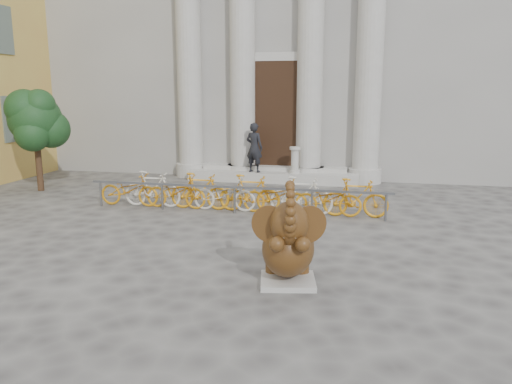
% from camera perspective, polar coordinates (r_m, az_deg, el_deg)
% --- Properties ---
extents(ground, '(80.00, 80.00, 0.00)m').
position_cam_1_polar(ground, '(9.08, -8.81, -9.14)').
color(ground, '#474442').
rests_on(ground, ground).
extents(classical_building, '(22.00, 10.70, 12.00)m').
position_cam_1_polar(classical_building, '(23.23, 4.64, 18.43)').
color(classical_building, gray).
rests_on(classical_building, ground).
extents(entrance_steps, '(6.00, 1.20, 0.36)m').
position_cam_1_polar(entrance_steps, '(17.85, 1.97, 1.84)').
color(entrance_steps, '#A8A59E').
rests_on(entrance_steps, ground).
extents(elephant_statue, '(1.19, 1.41, 1.81)m').
position_cam_1_polar(elephant_statue, '(8.29, 3.72, -6.25)').
color(elephant_statue, '#A8A59E').
rests_on(elephant_statue, ground).
extents(bike_rack, '(8.12, 0.53, 1.00)m').
position_cam_1_polar(bike_rack, '(13.33, -2.25, -0.08)').
color(bike_rack, slate).
rests_on(bike_rack, ground).
extents(tree, '(1.86, 1.70, 3.23)m').
position_cam_1_polar(tree, '(17.30, -23.88, 7.47)').
color(tree, '#332114').
rests_on(tree, ground).
extents(pedestrian, '(0.73, 0.59, 1.73)m').
position_cam_1_polar(pedestrian, '(17.48, -0.20, 5.10)').
color(pedestrian, black).
rests_on(pedestrian, entrance_steps).
extents(balustrade_post, '(0.37, 0.37, 0.92)m').
position_cam_1_polar(balustrade_post, '(17.33, 4.46, 3.54)').
color(balustrade_post, '#A8A59E').
rests_on(balustrade_post, entrance_steps).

